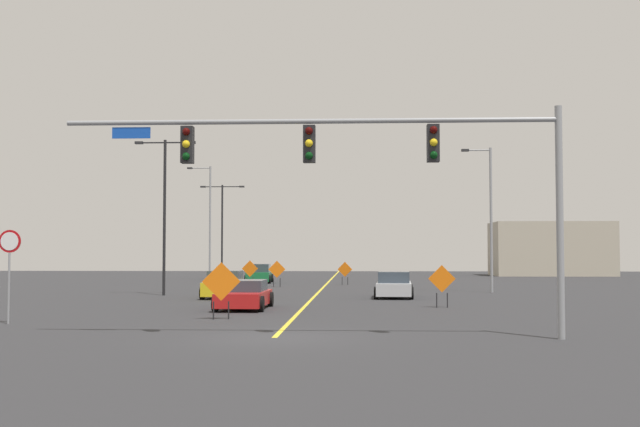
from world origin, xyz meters
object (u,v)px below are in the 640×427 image
Objects in this scene: car_red_near at (244,295)px; car_green_mid at (259,274)px; street_lamp_near_right at (209,218)px; stop_sign at (9,258)px; traffic_signal_assembly at (372,158)px; construction_sign_right_lane at (221,284)px; construction_sign_median_near at (250,270)px; construction_sign_left_shoulder at (345,271)px; construction_sign_median_far at (277,271)px; construction_sign_left_lane at (442,281)px; street_lamp_near_left at (222,223)px; street_lamp_mid_right at (165,204)px; street_lamp_mid_left at (489,213)px; car_yellow_distant at (225,285)px; car_silver_approaching at (394,285)px.

car_green_mid reaches higher than car_red_near.
stop_sign is at bearing -88.42° from street_lamp_near_right.
traffic_signal_assembly reaches higher than car_green_mid.
construction_sign_right_lane is at bearing 131.69° from traffic_signal_assembly.
car_red_near is at bearing 46.81° from stop_sign.
street_lamp_near_right is 12.86m from construction_sign_median_near.
construction_sign_right_lane is at bearing -97.51° from construction_sign_left_shoulder.
street_lamp_near_right is (-13.17, 44.75, 0.30)m from traffic_signal_assembly.
construction_sign_median_far is 21.68m from construction_sign_left_lane.
street_lamp_near_left is 16.25m from construction_sign_median_far.
construction_sign_median_near is at bearing -89.94° from car_green_mid.
street_lamp_near_right is 39.82m from construction_sign_right_lane.
street_lamp_mid_right is 18.92m from street_lamp_mid_left.
street_lamp_mid_left reaches higher than construction_sign_left_shoulder.
construction_sign_median_near is at bearing -65.20° from street_lamp_near_right.
street_lamp_mid_right is 4.72× the size of construction_sign_left_lane.
street_lamp_near_left is (-12.28, 46.38, -0.11)m from traffic_signal_assembly.
construction_sign_right_lane reaches higher than car_red_near.
car_yellow_distant reaches higher than car_silver_approaching.
construction_sign_median_far is at bearing 115.02° from construction_sign_left_lane.
construction_sign_left_lane is 1.09× the size of construction_sign_left_shoulder.
traffic_signal_assembly is 3.41× the size of car_yellow_distant.
stop_sign is at bearing -107.11° from car_yellow_distant.
street_lamp_mid_left reaches higher than construction_sign_left_lane.
construction_sign_left_lane is at bearing -62.27° from construction_sign_median_near.
construction_sign_left_lane is (3.21, 12.25, -3.89)m from traffic_signal_assembly.
construction_sign_median_far is (-5.96, 31.90, -3.91)m from traffic_signal_assembly.
stop_sign is (-12.04, 3.79, -2.84)m from traffic_signal_assembly.
construction_sign_left_lane is 0.40× the size of car_silver_approaching.
street_lamp_mid_right reaches higher than car_green_mid.
construction_sign_median_far is (6.08, 28.11, -1.07)m from stop_sign.
street_lamp_mid_left is at bearing 42.71° from car_silver_approaching.
construction_sign_median_near reaches higher than construction_sign_left_shoulder.
construction_sign_left_shoulder is (11.82, -8.99, -4.29)m from street_lamp_near_right.
car_green_mid is at bearing 137.74° from street_lamp_mid_left.
construction_sign_left_lane is (16.38, -32.49, -4.18)m from street_lamp_near_right.
street_lamp_mid_right is 0.89× the size of street_lamp_near_right.
street_lamp_mid_left is at bearing -42.26° from car_green_mid.
construction_sign_right_lane is 5.20m from car_red_near.
street_lamp_mid_right reaches higher than construction_sign_median_near.
street_lamp_near_right is at bearing -118.64° from street_lamp_near_left.
construction_sign_left_lane is at bearing 7.96° from car_red_near.
traffic_signal_assembly is 20.14m from car_silver_approaching.
street_lamp_mid_left is 18.08m from construction_sign_median_near.
construction_sign_left_shoulder is at bearing 99.94° from car_silver_approaching.
construction_sign_right_lane is (7.89, -38.82, -4.06)m from street_lamp_near_right.
stop_sign is 15.96m from car_yellow_distant.
construction_sign_left_lane reaches higher than car_green_mid.
street_lamp_mid_left is 9.00m from car_silver_approaching.
construction_sign_left_lane reaches higher than construction_sign_left_shoulder.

